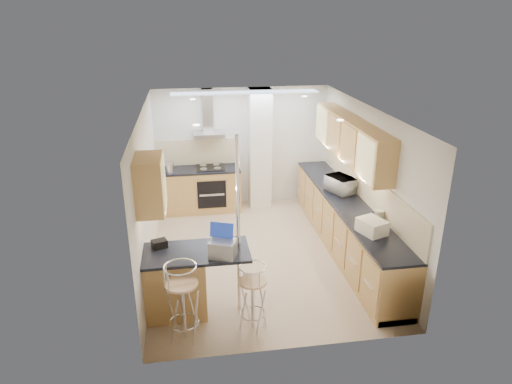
{
  "coord_description": "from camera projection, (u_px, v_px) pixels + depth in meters",
  "views": [
    {
      "loc": [
        -1.12,
        -6.85,
        3.87
      ],
      "look_at": [
        -0.04,
        0.2,
        1.08
      ],
      "focal_mm": 32.0,
      "sensor_mm": 36.0,
      "label": 1
    }
  ],
  "objects": [
    {
      "name": "ground",
      "position": [
        260.0,
        254.0,
        7.87
      ],
      "size": [
        4.8,
        4.8,
        0.0
      ],
      "primitive_type": "plane",
      "color": "tan",
      "rests_on": "ground"
    },
    {
      "name": "bread_bin",
      "position": [
        372.0,
        226.0,
        6.56
      ],
      "size": [
        0.43,
        0.48,
        0.21
      ],
      "primitive_type": "cube",
      "rotation": [
        0.0,
        0.0,
        0.36
      ],
      "color": "white",
      "rests_on": "right_counter"
    },
    {
      "name": "back_counter",
      "position": [
        199.0,
        189.0,
        9.5
      ],
      "size": [
        1.7,
        0.63,
        0.92
      ],
      "color": "tan",
      "rests_on": "ground"
    },
    {
      "name": "bag",
      "position": [
        159.0,
        244.0,
        6.12
      ],
      "size": [
        0.24,
        0.2,
        0.11
      ],
      "primitive_type": "cube",
      "rotation": [
        0.0,
        0.0,
        0.35
      ],
      "color": "black",
      "rests_on": "peninsula"
    },
    {
      "name": "room_shell",
      "position": [
        276.0,
        162.0,
        7.7
      ],
      "size": [
        3.64,
        4.84,
        2.51
      ],
      "color": "silver",
      "rests_on": "ground"
    },
    {
      "name": "bar_stool_near",
      "position": [
        183.0,
        302.0,
        5.67
      ],
      "size": [
        0.49,
        0.49,
        1.06
      ],
      "primitive_type": null,
      "rotation": [
        0.0,
        0.0,
        0.13
      ],
      "color": "tan",
      "rests_on": "ground"
    },
    {
      "name": "microwave",
      "position": [
        341.0,
        185.0,
        8.05
      ],
      "size": [
        0.52,
        0.62,
        0.29
      ],
      "primitive_type": "imported",
      "rotation": [
        0.0,
        0.0,
        1.96
      ],
      "color": "white",
      "rests_on": "right_counter"
    },
    {
      "name": "jar_c",
      "position": [
        379.0,
        216.0,
        6.93
      ],
      "size": [
        0.19,
        0.19,
        0.18
      ],
      "primitive_type": "cylinder",
      "rotation": [
        0.0,
        0.0,
        0.43
      ],
      "color": "#B8B493",
      "rests_on": "right_counter"
    },
    {
      "name": "jar_d",
      "position": [
        384.0,
        226.0,
        6.66
      ],
      "size": [
        0.11,
        0.11,
        0.13
      ],
      "primitive_type": "cylinder",
      "rotation": [
        0.0,
        0.0,
        -0.07
      ],
      "color": "white",
      "rests_on": "right_counter"
    },
    {
      "name": "right_counter",
      "position": [
        345.0,
        225.0,
        7.92
      ],
      "size": [
        0.63,
        4.4,
        0.92
      ],
      "color": "tan",
      "rests_on": "ground"
    },
    {
      "name": "bar_stool_end",
      "position": [
        253.0,
        297.0,
        5.89
      ],
      "size": [
        0.46,
        0.46,
        0.93
      ],
      "primitive_type": null,
      "rotation": [
        0.0,
        0.0,
        1.31
      ],
      "color": "tan",
      "rests_on": "ground"
    },
    {
      "name": "laptop",
      "position": [
        223.0,
        249.0,
        5.87
      ],
      "size": [
        0.39,
        0.35,
        0.23
      ],
      "primitive_type": "cube",
      "rotation": [
        0.0,
        0.0,
        -0.37
      ],
      "color": "#9B9EA3",
      "rests_on": "peninsula"
    },
    {
      "name": "peninsula",
      "position": [
        196.0,
        282.0,
        6.21
      ],
      "size": [
        1.47,
        0.72,
        0.94
      ],
      "color": "tan",
      "rests_on": "ground"
    },
    {
      "name": "jar_b",
      "position": [
        338.0,
        180.0,
        8.44
      ],
      "size": [
        0.12,
        0.12,
        0.17
      ],
      "primitive_type": "cylinder",
      "rotation": [
        0.0,
        0.0,
        0.11
      ],
      "color": "white",
      "rests_on": "right_counter"
    },
    {
      "name": "kettle",
      "position": [
        170.0,
        168.0,
        9.06
      ],
      "size": [
        0.16,
        0.16,
        0.21
      ],
      "primitive_type": "cylinder",
      "color": "silver",
      "rests_on": "back_counter"
    },
    {
      "name": "jar_a",
      "position": [
        331.0,
        180.0,
        8.45
      ],
      "size": [
        0.12,
        0.12,
        0.18
      ],
      "primitive_type": "cylinder",
      "rotation": [
        0.0,
        0.0,
        0.03
      ],
      "color": "white",
      "rests_on": "right_counter"
    }
  ]
}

